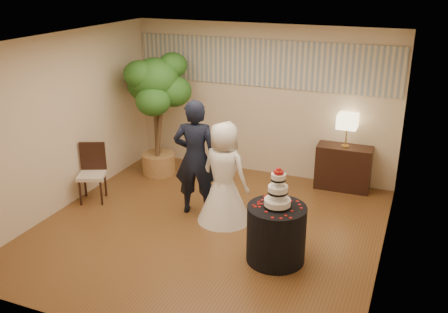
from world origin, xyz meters
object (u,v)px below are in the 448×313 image
at_px(cake_table, 276,234).
at_px(wedding_cake, 278,188).
at_px(bride, 224,173).
at_px(ficus_tree, 156,115).
at_px(groom, 195,158).
at_px(side_chair, 92,174).
at_px(table_lamp, 347,131).
at_px(console, 343,168).

height_order(cake_table, wedding_cake, wedding_cake).
bearing_deg(bride, cake_table, 154.34).
xyz_separation_m(wedding_cake, ficus_tree, (-2.95, 2.07, 0.10)).
relative_size(bride, wedding_cake, 2.90).
xyz_separation_m(groom, side_chair, (-1.79, -0.29, -0.44)).
relative_size(groom, cake_table, 2.35).
relative_size(cake_table, table_lamp, 1.37).
bearing_deg(groom, wedding_cake, 135.58).
distance_m(cake_table, ficus_tree, 3.69).
xyz_separation_m(table_lamp, ficus_tree, (-3.37, -0.64, 0.09)).
bearing_deg(ficus_tree, cake_table, -35.13).
relative_size(table_lamp, ficus_tree, 0.25).
bearing_deg(ficus_tree, bride, -34.24).
bearing_deg(ficus_tree, groom, -41.25).
height_order(groom, ficus_tree, ficus_tree).
bearing_deg(console, groom, -139.79).
xyz_separation_m(cake_table, console, (0.42, 2.71, -0.00)).
bearing_deg(groom, bride, 155.10).
bearing_deg(groom, cake_table, 135.58).
bearing_deg(table_lamp, bride, -128.12).
bearing_deg(wedding_cake, cake_table, 0.00).
relative_size(groom, console, 1.96).
bearing_deg(bride, console, -117.14).
height_order(table_lamp, side_chair, table_lamp).
distance_m(bride, table_lamp, 2.45).
bearing_deg(wedding_cake, ficus_tree, 144.87).
bearing_deg(bride, table_lamp, -117.14).
relative_size(bride, table_lamp, 2.75).
bearing_deg(groom, side_chair, -6.11).
relative_size(groom, bride, 1.17).
height_order(groom, side_chair, groom).
bearing_deg(cake_table, side_chair, 169.97).
bearing_deg(side_chair, groom, -14.29).
distance_m(wedding_cake, side_chair, 3.48).
distance_m(groom, wedding_cake, 1.83).
bearing_deg(cake_table, wedding_cake, 0.00).
distance_m(cake_table, wedding_cake, 0.67).
distance_m(console, side_chair, 4.35).
height_order(bride, wedding_cake, bride).
height_order(groom, bride, groom).
relative_size(ficus_tree, side_chair, 2.38).
distance_m(table_lamp, ficus_tree, 3.43).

